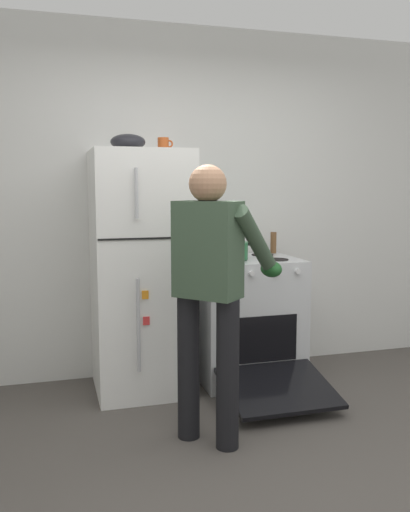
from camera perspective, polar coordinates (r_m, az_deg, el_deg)
The scene contains 9 objects.
ground at distance 2.90m, azimuth 7.65°, elevation -23.41°, with size 8.00×8.00×0.00m, color #4C4742.
kitchen_wall_back at distance 4.35m, azimuth -2.47°, elevation 5.59°, with size 6.00×0.10×2.70m, color silver.
refrigerator at distance 3.95m, azimuth -6.67°, elevation -1.71°, with size 0.68×0.72×1.73m.
stove_range at distance 4.22m, azimuth 4.44°, elevation -6.71°, with size 0.76×1.23×0.94m.
person_cook at distance 3.09m, azimuth 0.66°, elevation -2.41°, with size 0.70×0.72×1.60m.
red_pot at distance 4.04m, azimuth 2.55°, elevation 0.57°, with size 0.38×0.28×0.13m.
coffee_mug at distance 3.99m, azimuth -4.35°, elevation 11.57°, with size 0.11×0.08×0.10m.
pepper_mill at distance 4.43m, azimuth 7.16°, elevation 1.40°, with size 0.05×0.05×0.17m, color brown.
mixing_bowl at distance 3.90m, azimuth -8.06°, elevation 11.72°, with size 0.24×0.24×0.11m, color black.
Camera 1 is at (-1.03, -2.28, 1.48)m, focal length 38.27 mm.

